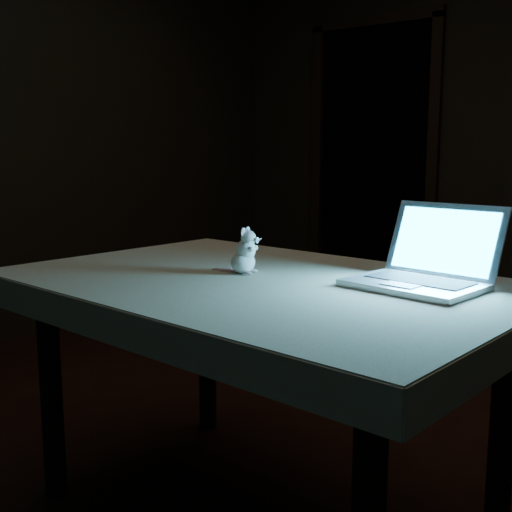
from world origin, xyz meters
The scene contains 6 objects.
floor centered at (0.00, 0.00, 0.00)m, with size 5.00×5.00×0.00m, color black.
doorway centered at (-1.10, 2.50, 1.06)m, with size 1.06×0.36×2.13m, color black, non-canonical shape.
table centered at (0.08, -0.56, 0.38)m, with size 1.40×0.90×0.75m, color black, non-canonical shape.
tablecloth centered at (0.17, -0.52, 0.71)m, with size 1.50×0.99×0.09m, color beige, non-canonical shape.
laptop centered at (0.49, -0.42, 0.88)m, with size 0.34×0.30×0.23m, color silver, non-canonical shape.
plush_mouse centered at (-0.01, -0.53, 0.83)m, with size 0.10×0.10×0.14m, color white, non-canonical shape.
Camera 1 is at (1.17, -2.05, 1.13)m, focal length 45.00 mm.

